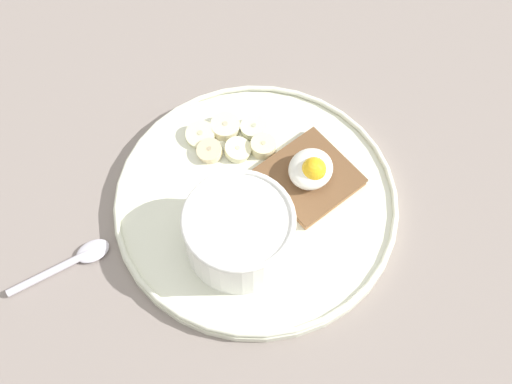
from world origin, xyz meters
TOP-DOWN VIEW (x-y plane):
  - ground_plane at (0.00, 0.00)cm, footprint 120.00×120.00cm
  - plate at (0.00, 0.00)cm, footprint 30.57×30.57cm
  - oatmeal_bowl at (5.32, 1.10)cm, footprint 11.27×11.27cm
  - toast_slice at (-5.19, 3.72)cm, footprint 11.49×11.49cm
  - poached_egg at (-5.11, 3.84)cm, footprint 5.12×4.66cm
  - banana_slice_front at (-4.33, -4.83)cm, footprint 3.77×3.84cm
  - banana_slice_left at (-6.30, -7.63)cm, footprint 4.64×4.64cm
  - banana_slice_back at (-7.76, -4.73)cm, footprint 3.30×3.39cm
  - banana_slice_right at (-2.61, -7.42)cm, footprint 3.85×3.78cm
  - banana_slice_inner at (-3.94, -9.48)cm, footprint 4.20×4.14cm
  - banana_slice_outer at (-6.08, -2.57)cm, footprint 4.00×4.00cm
  - spoon at (15.38, -13.13)cm, footprint 10.52×7.00cm

SIDE VIEW (x-z plane):
  - ground_plane at x=0.00cm, z-range 0.00..2.00cm
  - spoon at x=15.38cm, z-range 2.00..2.80cm
  - plate at x=0.00cm, z-range 2.00..3.60cm
  - banana_slice_front at x=-4.33cm, z-range 2.88..4.22cm
  - banana_slice_inner at x=-3.94cm, z-range 2.86..4.26cm
  - banana_slice_left at x=-6.30cm, z-range 2.97..4.15cm
  - banana_slice_back at x=-7.76cm, z-range 2.91..4.25cm
  - toast_slice at x=-5.19cm, z-range 3.07..4.16cm
  - banana_slice_right at x=-2.61cm, z-range 2.87..4.39cm
  - banana_slice_outer at x=-6.08cm, z-range 2.97..4.36cm
  - poached_egg at x=-5.11cm, z-range 3.80..7.16cm
  - oatmeal_bowl at x=5.32cm, z-range 2.92..9.07cm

